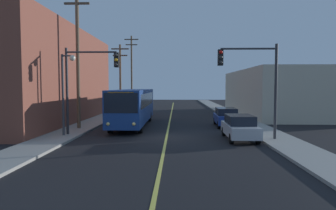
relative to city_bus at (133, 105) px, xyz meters
The scene contains 16 objects.
ground_plane 7.04m from the city_bus, 62.54° to the right, with size 120.00×120.00×0.00m, color black.
sidewalk_left 5.98m from the city_bus, 136.04° to the left, with size 2.50×90.00×0.15m, color gray.
sidewalk_right 11.25m from the city_bus, 20.91° to the left, with size 2.50×90.00×0.15m, color gray.
lane_stripe_center 9.67m from the city_bus, 70.73° to the left, with size 0.16×60.00×0.01m, color #D8CC4C.
building_left_brick 11.04m from the city_bus, 165.27° to the left, with size 10.00×23.08×9.03m.
building_right_warehouse 21.22m from the city_bus, 33.73° to the left, with size 12.00×21.01×5.48m.
city_bus is the anchor object (origin of this frame).
parked_car_silver 10.54m from the city_bus, 40.87° to the right, with size 1.82×4.40×1.62m.
parked_car_blue 8.19m from the city_bus, ahead, with size 1.90×4.44×1.62m.
utility_pole_near 6.58m from the city_bus, 147.72° to the right, with size 2.40×0.28×11.35m.
utility_pole_mid 16.16m from the city_bus, 104.50° to the left, with size 2.40×0.28×9.10m.
utility_pole_far 26.58m from the city_bus, 98.67° to the left, with size 2.40×0.28×11.99m.
traffic_signal_left_corner 6.63m from the city_bus, 111.73° to the right, with size 3.75×0.48×6.00m.
traffic_signal_right_corner 11.51m from the city_bus, 40.48° to the right, with size 3.75×0.48×6.00m.
street_lamp_left 7.48m from the city_bus, 120.72° to the right, with size 0.98×0.40×5.50m.
fire_hydrant 10.09m from the city_bus, ahead, with size 0.44×0.26×0.84m.
Camera 1 is at (0.69, -20.70, 3.47)m, focal length 32.62 mm.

